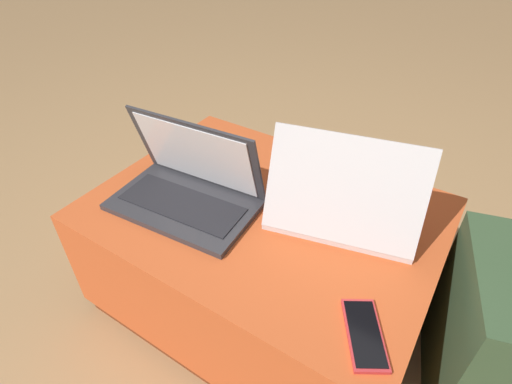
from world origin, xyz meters
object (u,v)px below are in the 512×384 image
Objects in this scene: backpack at (492,340)px; laptop_far at (343,204)px; laptop_near at (188,187)px; cell_phone at (364,334)px.

laptop_far is at bearing 73.85° from backpack.
laptop_near is at bearing 85.26° from backpack.
laptop_near is at bearing 8.85° from laptop_far.
backpack is (0.24, 0.27, -0.18)m from cell_phone.
laptop_far reaches higher than laptop_near.
laptop_far is 2.46× the size of cell_phone.
laptop_far is 0.79× the size of backpack.
laptop_near is 0.96× the size of laptop_far.
cell_phone is at bearing 107.59° from laptop_far.
cell_phone is (0.54, -0.13, -0.04)m from laptop_near.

